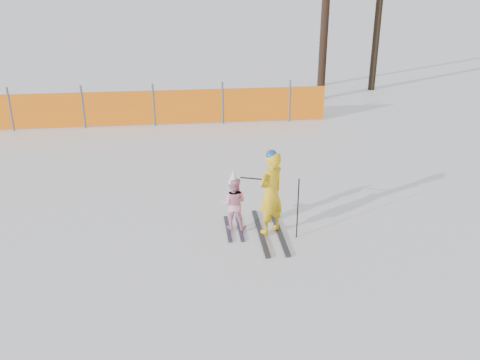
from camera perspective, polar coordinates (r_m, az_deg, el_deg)
The scene contains 6 objects.
ground at distance 9.39m, azimuth 0.35°, elevation -6.82°, with size 120.00×120.00×0.00m, color white.
adult at distance 9.39m, azimuth 3.29°, elevation -1.45°, with size 0.66×1.74×1.60m.
child at distance 9.62m, azimuth -0.68°, elevation -2.45°, with size 0.56×0.98×1.17m.
ski_poles at distance 9.37m, azimuth 4.86°, elevation -2.19°, with size 0.98×0.40×1.13m.
safety_fence at distance 16.14m, azimuth -18.21°, elevation 7.11°, with size 15.08×0.06×1.25m.
tree_trunks at distance 19.53m, azimuth 10.57°, elevation 18.00°, with size 2.48×2.26×7.45m.
Camera 1 is at (-0.97, -8.09, 4.68)m, focal length 40.00 mm.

